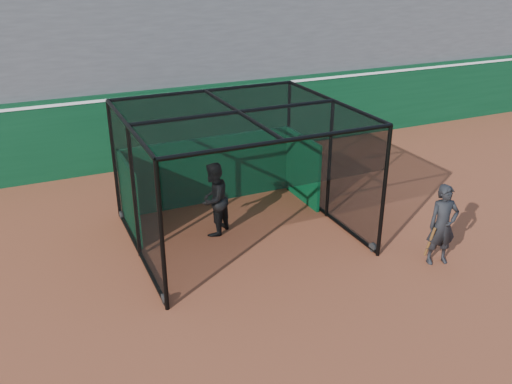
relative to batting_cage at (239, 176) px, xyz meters
name	(u,v)px	position (x,y,z in m)	size (l,w,h in m)	color
ground	(251,299)	(-0.87, -2.68, -1.57)	(120.00, 120.00, 0.00)	brown
outfield_wall	(145,127)	(-0.87, 5.82, -0.28)	(50.00, 0.50, 2.50)	#09351B
grandstand	(112,14)	(-0.87, 9.59, 2.91)	(50.00, 7.85, 8.95)	#4C4C4F
batting_cage	(239,176)	(0.00, 0.00, 0.00)	(5.13, 4.66, 3.15)	black
batter	(214,199)	(-0.55, 0.31, -0.64)	(0.91, 0.71, 1.87)	black
on_deck_player	(442,225)	(3.57, -3.10, -0.63)	(0.78, 0.61, 1.89)	black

